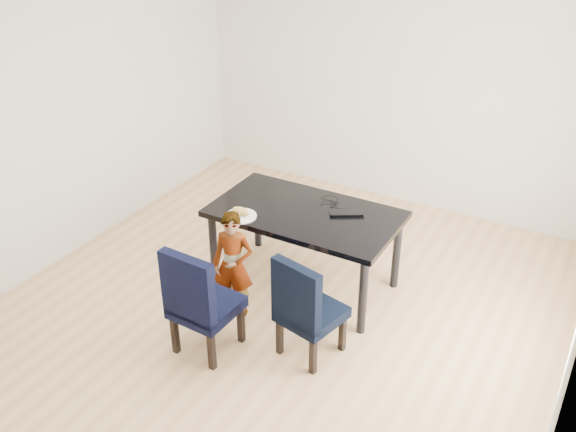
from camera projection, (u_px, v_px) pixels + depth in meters
The scene contains 11 objects.
floor at pixel (276, 314), 5.46m from camera, with size 4.50×5.00×0.01m, color tan.
wall_back at pixel (396, 81), 6.71m from camera, with size 4.50×0.01×2.70m, color silver.
wall_left at pixel (59, 117), 5.77m from camera, with size 0.01×5.00×2.70m, color white.
dining_table at pixel (305, 249), 5.65m from camera, with size 1.60×0.90×0.75m, color black.
chair_left at pixel (206, 298), 4.86m from camera, with size 0.45×0.47×0.94m, color black.
chair_right at pixel (312, 305), 4.82m from camera, with size 0.42×0.44×0.89m, color black.
child at pixel (233, 265), 5.25m from camera, with size 0.35×0.23×0.95m, color #FB3415.
plate at pixel (241, 216), 5.38m from camera, with size 0.27×0.27×0.01m, color white.
sandwich at pixel (241, 211), 5.37m from camera, with size 0.17×0.08×0.07m, color #A4853A.
laptop at pixel (346, 210), 5.46m from camera, with size 0.29×0.19×0.02m, color black.
cable_tangle at pixel (328, 205), 5.56m from camera, with size 0.14×0.14×0.01m, color black.
Camera 1 is at (2.23, -3.75, 3.37)m, focal length 40.00 mm.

